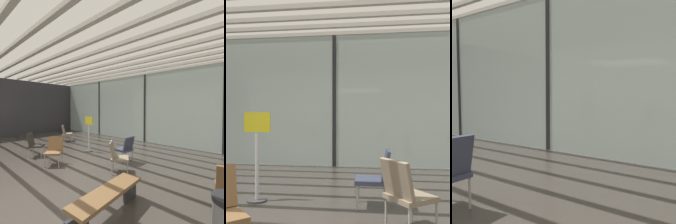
% 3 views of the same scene
% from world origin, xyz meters
% --- Properties ---
extents(glass_curtain_wall, '(14.00, 0.08, 3.59)m').
position_xyz_m(glass_curtain_wall, '(0.00, 5.20, 1.79)').
color(glass_curtain_wall, '#A3B7B2').
rests_on(glass_curtain_wall, ground).
extents(window_mullion_0, '(0.10, 0.12, 3.59)m').
position_xyz_m(window_mullion_0, '(-3.50, 5.20, 1.79)').
color(window_mullion_0, black).
rests_on(window_mullion_0, ground).
extents(window_mullion_1, '(0.10, 0.12, 3.59)m').
position_xyz_m(window_mullion_1, '(0.00, 5.20, 1.79)').
color(window_mullion_1, black).
rests_on(window_mullion_1, ground).
extents(parked_airplane, '(12.92, 3.88, 3.88)m').
position_xyz_m(parked_airplane, '(0.37, 9.47, 1.94)').
color(parked_airplane, silver).
rests_on(parked_airplane, ground).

